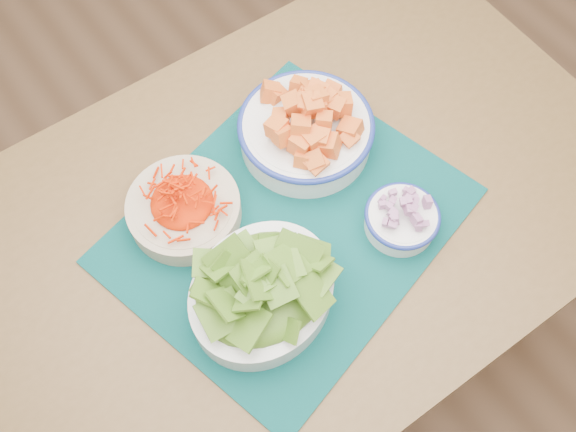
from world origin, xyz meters
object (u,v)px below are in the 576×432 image
object	(u,v)px
table	(299,230)
lettuce_bowl	(262,288)
placemat	(288,225)
squash_bowl	(306,126)
onion_bowl	(402,217)
carrot_bowl	(183,206)

from	to	relation	value
table	lettuce_bowl	distance (m)	0.24
placemat	lettuce_bowl	size ratio (longest dim) A/B	1.91
placemat	lettuce_bowl	bearing A→B (deg)	-157.05
table	squash_bowl	distance (m)	0.20
table	placemat	distance (m)	0.12
lettuce_bowl	onion_bowl	world-z (taller)	lettuce_bowl
carrot_bowl	onion_bowl	xyz separation A→B (m)	(0.27, -0.22, -0.00)
lettuce_bowl	table	bearing A→B (deg)	20.20
table	placemat	world-z (taller)	placemat
carrot_bowl	onion_bowl	bearing A→B (deg)	-39.52
lettuce_bowl	onion_bowl	size ratio (longest dim) A/B	2.21
onion_bowl	carrot_bowl	bearing A→B (deg)	140.48
table	carrot_bowl	xyz separation A→B (m)	(-0.17, 0.09, 0.14)
table	onion_bowl	bearing A→B (deg)	-50.36
lettuce_bowl	placemat	bearing A→B (deg)	22.53
placemat	table	bearing A→B (deg)	13.89
placemat	carrot_bowl	bearing A→B (deg)	123.97
carrot_bowl	placemat	bearing A→B (deg)	-42.05
onion_bowl	table	bearing A→B (deg)	128.00
placemat	lettuce_bowl	xyz separation A→B (m)	(-0.11, -0.08, 0.05)
carrot_bowl	squash_bowl	distance (m)	0.25
squash_bowl	carrot_bowl	bearing A→B (deg)	179.45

